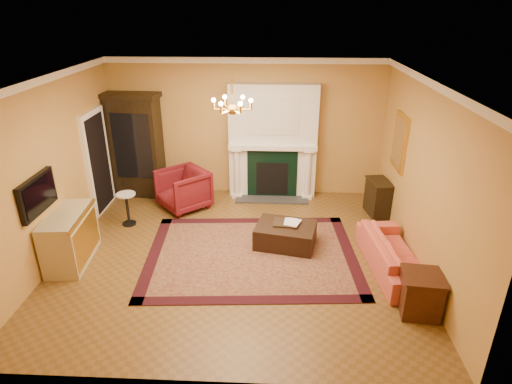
# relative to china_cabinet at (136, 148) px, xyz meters

# --- Properties ---
(floor) EXTENTS (6.00, 5.50, 0.02)m
(floor) POSITION_rel_china_cabinet_xyz_m (2.40, -2.49, -1.11)
(floor) COLOR brown
(floor) RESTS_ON ground
(ceiling) EXTENTS (6.00, 5.50, 0.02)m
(ceiling) POSITION_rel_china_cabinet_xyz_m (2.40, -2.49, 1.91)
(ceiling) COLOR silver
(ceiling) RESTS_ON wall_back
(wall_back) EXTENTS (6.00, 0.02, 3.00)m
(wall_back) POSITION_rel_china_cabinet_xyz_m (2.40, 0.27, 0.40)
(wall_back) COLOR #C68B47
(wall_back) RESTS_ON floor
(wall_front) EXTENTS (6.00, 0.02, 3.00)m
(wall_front) POSITION_rel_china_cabinet_xyz_m (2.40, -5.25, 0.40)
(wall_front) COLOR #C68B47
(wall_front) RESTS_ON floor
(wall_left) EXTENTS (0.02, 5.50, 3.00)m
(wall_left) POSITION_rel_china_cabinet_xyz_m (-0.61, -2.49, 0.40)
(wall_left) COLOR #C68B47
(wall_left) RESTS_ON floor
(wall_right) EXTENTS (0.02, 5.50, 3.00)m
(wall_right) POSITION_rel_china_cabinet_xyz_m (5.41, -2.49, 0.40)
(wall_right) COLOR #C68B47
(wall_right) RESTS_ON floor
(fireplace) EXTENTS (1.90, 0.70, 2.50)m
(fireplace) POSITION_rel_china_cabinet_xyz_m (3.00, 0.08, 0.10)
(fireplace) COLOR white
(fireplace) RESTS_ON wall_back
(crown_molding) EXTENTS (6.00, 5.50, 0.12)m
(crown_molding) POSITION_rel_china_cabinet_xyz_m (2.40, -1.53, 1.84)
(crown_molding) COLOR white
(crown_molding) RESTS_ON ceiling
(doorway) EXTENTS (0.08, 1.05, 2.10)m
(doorway) POSITION_rel_china_cabinet_xyz_m (-0.55, -0.79, -0.05)
(doorway) COLOR white
(doorway) RESTS_ON wall_left
(tv_panel) EXTENTS (0.09, 0.95, 0.58)m
(tv_panel) POSITION_rel_china_cabinet_xyz_m (-0.55, -3.09, 0.25)
(tv_panel) COLOR black
(tv_panel) RESTS_ON wall_left
(gilt_mirror) EXTENTS (0.06, 0.76, 1.05)m
(gilt_mirror) POSITION_rel_china_cabinet_xyz_m (5.37, -1.09, 0.55)
(gilt_mirror) COLOR gold
(gilt_mirror) RESTS_ON wall_right
(chandelier) EXTENTS (0.63, 0.55, 0.53)m
(chandelier) POSITION_rel_china_cabinet_xyz_m (2.40, -2.49, 1.51)
(chandelier) COLOR gold
(chandelier) RESTS_ON ceiling
(oriental_rug) EXTENTS (3.77, 2.93, 0.01)m
(oriental_rug) POSITION_rel_china_cabinet_xyz_m (2.68, -2.50, -1.09)
(oriental_rug) COLOR #420E11
(oriental_rug) RESTS_ON floor
(china_cabinet) EXTENTS (1.15, 0.62, 2.20)m
(china_cabinet) POSITION_rel_china_cabinet_xyz_m (0.00, 0.00, 0.00)
(china_cabinet) COLOR black
(china_cabinet) RESTS_ON floor
(wingback_armchair) EXTENTS (1.24, 1.24, 0.93)m
(wingback_armchair) POSITION_rel_china_cabinet_xyz_m (1.14, -0.69, -0.63)
(wingback_armchair) COLOR maroon
(wingback_armchair) RESTS_ON floor
(pedestal_table) EXTENTS (0.37, 0.37, 0.66)m
(pedestal_table) POSITION_rel_china_cabinet_xyz_m (0.20, -1.50, -0.71)
(pedestal_table) COLOR black
(pedestal_table) RESTS_ON floor
(commode) EXTENTS (0.66, 1.23, 0.89)m
(commode) POSITION_rel_china_cabinet_xyz_m (-0.33, -2.82, -0.66)
(commode) COLOR #C0B28C
(commode) RESTS_ON floor
(coral_sofa) EXTENTS (0.75, 1.95, 0.74)m
(coral_sofa) POSITION_rel_china_cabinet_xyz_m (5.02, -2.81, -0.73)
(coral_sofa) COLOR #C95B3F
(coral_sofa) RESTS_ON floor
(end_table) EXTENTS (0.56, 0.56, 0.59)m
(end_table) POSITION_rel_china_cabinet_xyz_m (5.12, -3.89, -0.80)
(end_table) COLOR #3C1D10
(end_table) RESTS_ON floor
(console_table) EXTENTS (0.45, 0.68, 0.71)m
(console_table) POSITION_rel_china_cabinet_xyz_m (5.18, -0.79, -0.74)
(console_table) COLOR black
(console_table) RESTS_ON floor
(leather_ottoman) EXTENTS (1.17, 0.95, 0.38)m
(leather_ottoman) POSITION_rel_china_cabinet_xyz_m (3.27, -2.14, -0.89)
(leather_ottoman) COLOR black
(leather_ottoman) RESTS_ON oriental_rug
(ottoman_tray) EXTENTS (0.47, 0.38, 0.03)m
(ottoman_tray) POSITION_rel_china_cabinet_xyz_m (3.27, -2.07, -0.68)
(ottoman_tray) COLOR black
(ottoman_tray) RESTS_ON leather_ottoman
(book_a) EXTENTS (0.21, 0.05, 0.29)m
(book_a) POSITION_rel_china_cabinet_xyz_m (3.24, -2.08, -0.53)
(book_a) COLOR gray
(book_a) RESTS_ON ottoman_tray
(book_b) EXTENTS (0.22, 0.11, 0.30)m
(book_b) POSITION_rel_china_cabinet_xyz_m (3.30, -2.06, -0.52)
(book_b) COLOR gray
(book_b) RESTS_ON ottoman_tray
(topiary_left) EXTENTS (0.16, 0.16, 0.43)m
(topiary_left) POSITION_rel_china_cabinet_xyz_m (2.28, 0.04, 0.37)
(topiary_left) COLOR tan
(topiary_left) RESTS_ON fireplace
(topiary_right) EXTENTS (0.15, 0.15, 0.41)m
(topiary_right) POSITION_rel_china_cabinet_xyz_m (3.64, 0.04, 0.36)
(topiary_right) COLOR tan
(topiary_right) RESTS_ON fireplace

